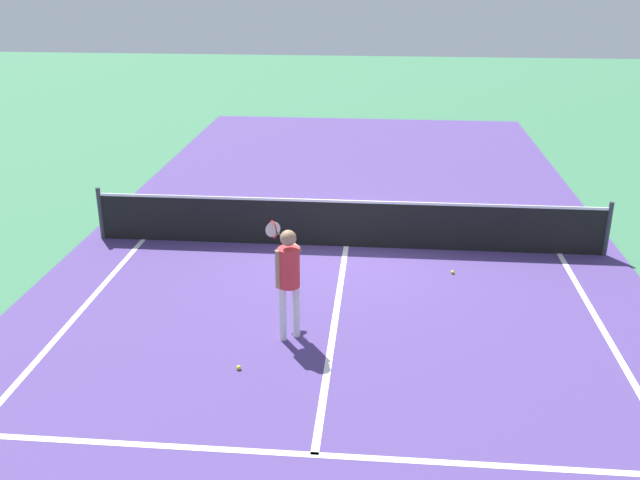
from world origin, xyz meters
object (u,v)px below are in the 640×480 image
Objects in this scene: net at (347,223)px; tennis_ball_mid_court at (239,368)px; player_near at (288,271)px; tennis_ball_near_net at (453,272)px.

net is 151.24× the size of tennis_ball_mid_court.
net reaches higher than tennis_ball_mid_court.
net is 3.80m from player_near.
net is at bearing 75.37° from tennis_ball_mid_court.
net is 2.34m from tennis_ball_near_net.
net is at bearing 80.09° from player_near.
player_near is at bearing 59.63° from tennis_ball_mid_court.
tennis_ball_near_net is at bearing 44.08° from player_near.
tennis_ball_mid_court is at bearing -120.37° from player_near.
player_near reaches higher than tennis_ball_mid_court.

